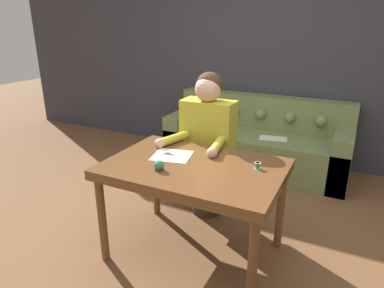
# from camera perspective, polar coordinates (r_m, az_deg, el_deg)

# --- Properties ---
(ground_plane) EXTENTS (16.00, 16.00, 0.00)m
(ground_plane) POSITION_cam_1_polar(r_m,az_deg,el_deg) (2.84, -0.42, -16.77)
(ground_plane) COLOR brown
(wall_back) EXTENTS (8.00, 0.06, 2.60)m
(wall_back) POSITION_cam_1_polar(r_m,az_deg,el_deg) (4.37, 13.02, 14.19)
(wall_back) COLOR #383842
(wall_back) RESTS_ON ground_plane
(dining_table) EXTENTS (1.24, 0.85, 0.74)m
(dining_table) POSITION_cam_1_polar(r_m,az_deg,el_deg) (2.45, 0.34, -5.11)
(dining_table) COLOR brown
(dining_table) RESTS_ON ground_plane
(couch) EXTENTS (2.11, 0.78, 0.84)m
(couch) POSITION_cam_1_polar(r_m,az_deg,el_deg) (4.20, 10.72, 0.23)
(couch) COLOR olive
(couch) RESTS_ON ground_plane
(person) EXTENTS (0.54, 0.60, 1.30)m
(person) POSITION_cam_1_polar(r_m,az_deg,el_deg) (3.00, 2.59, 0.04)
(person) COLOR #33281E
(person) RESTS_ON ground_plane
(pattern_paper_main) EXTENTS (0.33, 0.31, 0.00)m
(pattern_paper_main) POSITION_cam_1_polar(r_m,az_deg,el_deg) (2.57, -3.36, -1.95)
(pattern_paper_main) COLOR beige
(pattern_paper_main) RESTS_ON dining_table
(scissors) EXTENTS (0.20, 0.08, 0.01)m
(scissors) POSITION_cam_1_polar(r_m,az_deg,el_deg) (2.59, -3.59, -1.79)
(scissors) COLOR silver
(scissors) RESTS_ON dining_table
(thread_spool) EXTENTS (0.04, 0.04, 0.05)m
(thread_spool) POSITION_cam_1_polar(r_m,az_deg,el_deg) (2.39, 10.86, -3.55)
(thread_spool) COLOR #338C4C
(thread_spool) RESTS_ON dining_table
(pin_cushion) EXTENTS (0.07, 0.07, 0.07)m
(pin_cushion) POSITION_cam_1_polar(r_m,az_deg,el_deg) (2.33, -5.51, -3.62)
(pin_cushion) COLOR #4C3828
(pin_cushion) RESTS_ON dining_table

